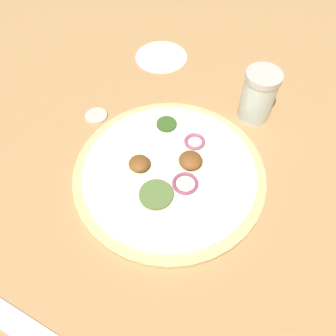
% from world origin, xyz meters
% --- Properties ---
extents(ground_plane, '(3.00, 3.00, 0.00)m').
position_xyz_m(ground_plane, '(0.00, 0.00, 0.00)').
color(ground_plane, tan).
extents(pizza, '(0.33, 0.33, 0.04)m').
position_xyz_m(pizza, '(-0.00, -0.00, 0.01)').
color(pizza, '#D6B77A').
rests_on(pizza, ground_plane).
extents(spice_jar, '(0.07, 0.07, 0.10)m').
position_xyz_m(spice_jar, '(-0.16, -0.14, 0.05)').
color(spice_jar, silver).
rests_on(spice_jar, ground_plane).
extents(loose_cap, '(0.04, 0.04, 0.01)m').
position_xyz_m(loose_cap, '(0.15, -0.14, 0.00)').
color(loose_cap, beige).
rests_on(loose_cap, ground_plane).
extents(flour_patch, '(0.12, 0.12, 0.00)m').
position_xyz_m(flour_patch, '(0.02, -0.32, 0.00)').
color(flour_patch, white).
rests_on(flour_patch, ground_plane).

